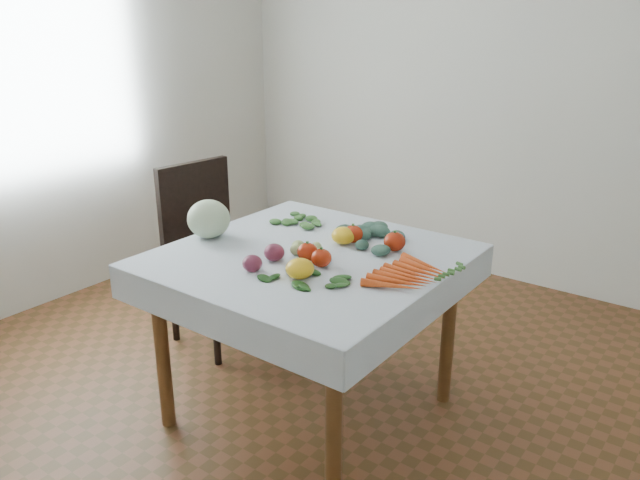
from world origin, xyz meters
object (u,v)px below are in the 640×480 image
object	(u,v)px
cabbage	(209,219)
carrot_bunch	(411,275)
chair	(209,241)
heirloom_back	(344,235)
table	(309,277)

from	to	relation	value
cabbage	carrot_bunch	world-z (taller)	cabbage
chair	heirloom_back	world-z (taller)	chair
cabbage	heirloom_back	bearing A→B (deg)	28.62
cabbage	heirloom_back	xyz separation A→B (m)	(0.52, 0.28, -0.05)
chair	cabbage	size ratio (longest dim) A/B	5.12
carrot_bunch	cabbage	bearing A→B (deg)	-172.89
heirloom_back	carrot_bunch	distance (m)	0.45
table	heirloom_back	xyz separation A→B (m)	(0.04, 0.19, 0.14)
heirloom_back	carrot_bunch	bearing A→B (deg)	-21.74
table	cabbage	size ratio (longest dim) A/B	5.34
heirloom_back	carrot_bunch	xyz separation A→B (m)	(0.42, -0.17, -0.02)
table	heirloom_back	world-z (taller)	heirloom_back
table	carrot_bunch	distance (m)	0.47
table	heirloom_back	distance (m)	0.24
cabbage	heirloom_back	distance (m)	0.59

